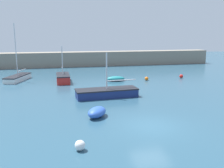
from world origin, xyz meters
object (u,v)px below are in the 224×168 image
sailboat_tall_mast (18,77)px  mooring_buoy_white (80,145)px  dinghy_near_pier (97,112)px  sailboat_twin_hulled (63,78)px  mooring_buoy_red (181,76)px  fishing_dinghy_green (116,79)px  mooring_buoy_orange (147,79)px  sailboat_short_mast (107,93)px

sailboat_tall_mast → mooring_buoy_white: sailboat_tall_mast is taller
dinghy_near_pier → sailboat_twin_hulled: 14.54m
dinghy_near_pier → sailboat_twin_hulled: (-2.09, 14.39, 0.15)m
dinghy_near_pier → mooring_buoy_red: 19.76m
fishing_dinghy_green → sailboat_twin_hulled: bearing=175.1°
dinghy_near_pier → mooring_buoy_red: dinghy_near_pier is taller
sailboat_twin_hulled → mooring_buoy_red: (16.25, -0.61, -0.28)m
mooring_buoy_orange → mooring_buoy_red: (5.38, 0.67, 0.01)m
sailboat_tall_mast → mooring_buoy_white: bearing=34.2°
sailboat_twin_hulled → mooring_buoy_orange: (10.87, -1.28, -0.28)m
sailboat_short_mast → mooring_buoy_orange: size_ratio=12.58×
mooring_buoy_red → sailboat_short_mast: bearing=-146.6°
fishing_dinghy_green → mooring_buoy_orange: fishing_dinghy_green is taller
sailboat_tall_mast → mooring_buoy_white: (6.13, -21.84, -0.13)m
dinghy_near_pier → sailboat_tall_mast: bearing=-119.9°
dinghy_near_pier → sailboat_short_mast: sailboat_short_mast is taller
sailboat_twin_hulled → mooring_buoy_orange: 10.95m
sailboat_short_mast → mooring_buoy_orange: bearing=-136.4°
sailboat_twin_hulled → mooring_buoy_orange: bearing=82.7°
sailboat_tall_mast → mooring_buoy_red: sailboat_tall_mast is taller
fishing_dinghy_green → mooring_buoy_white: bearing=-106.6°
sailboat_tall_mast → mooring_buoy_white: 22.68m
mooring_buoy_red → mooring_buoy_white: size_ratio=0.88×
sailboat_short_mast → mooring_buoy_red: sailboat_short_mast is taller
sailboat_short_mast → sailboat_tall_mast: bearing=-51.9°
dinghy_near_pier → sailboat_short_mast: size_ratio=0.36×
dinghy_near_pier → mooring_buoy_white: dinghy_near_pier is taller
sailboat_twin_hulled → mooring_buoy_orange: sailboat_twin_hulled is taller
dinghy_near_pier → sailboat_tall_mast: 18.44m
dinghy_near_pier → sailboat_tall_mast: (-7.88, 16.67, 0.04)m
fishing_dinghy_green → mooring_buoy_white: (-6.42, -18.69, -0.03)m
sailboat_twin_hulled → fishing_dinghy_green: bearing=82.2°
sailboat_twin_hulled → dinghy_near_pier: bearing=7.7°
dinghy_near_pier → mooring_buoy_white: size_ratio=3.92×
fishing_dinghy_green → sailboat_short_mast: bearing=-107.1°
sailboat_twin_hulled → sailboat_short_mast: bearing=24.1°
sailboat_twin_hulled → mooring_buoy_white: sailboat_twin_hulled is taller
fishing_dinghy_green → mooring_buoy_red: 9.50m
mooring_buoy_orange → mooring_buoy_white: size_ratio=0.86×
sailboat_short_mast → mooring_buoy_orange: (6.88, 7.41, -0.20)m
dinghy_near_pier → mooring_buoy_orange: dinghy_near_pier is taller
sailboat_twin_hulled → mooring_buoy_white: (0.33, -19.56, -0.24)m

